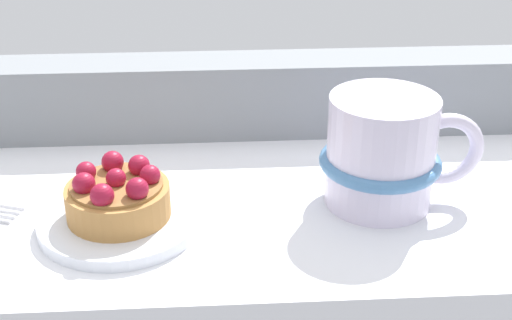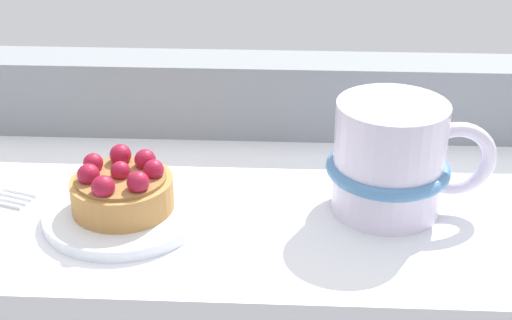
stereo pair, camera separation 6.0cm
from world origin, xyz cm
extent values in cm
cube|color=white|center=(0.00, 0.00, -1.52)|extent=(89.27, 31.77, 3.03)
cube|color=gray|center=(0.00, 12.99, 3.82)|extent=(87.48, 5.79, 7.64)
cylinder|color=silver|center=(-7.80, -5.12, 0.51)|extent=(13.16, 13.16, 1.02)
cylinder|color=silver|center=(-7.80, -5.12, 0.26)|extent=(7.24, 7.24, 0.51)
cylinder|color=#B77F42|center=(-7.80, -5.12, 2.33)|extent=(8.31, 8.31, 2.62)
cylinder|color=olive|center=(-7.80, -5.12, 3.79)|extent=(7.31, 7.31, 0.30)
sphere|color=maroon|center=(-7.80, -5.12, 4.40)|extent=(1.60, 1.60, 1.60)
sphere|color=maroon|center=(-5.15, -4.87, 4.45)|extent=(1.66, 1.66, 1.66)
sphere|color=maroon|center=(-6.13, -3.26, 4.51)|extent=(1.77, 1.77, 1.77)
sphere|color=maroon|center=(-8.34, -2.51, 4.53)|extent=(1.81, 1.81, 1.81)
sphere|color=maroon|center=(-10.28, -3.95, 4.46)|extent=(1.62, 1.62, 1.62)
sphere|color=maroon|center=(-10.17, -5.93, 4.42)|extent=(1.80, 1.80, 1.80)
sphere|color=maroon|center=(-8.55, -7.84, 4.42)|extent=(1.85, 1.85, 1.85)
sphere|color=maroon|center=(-5.97, -7.15, 4.50)|extent=(1.78, 1.78, 1.78)
cylinder|color=silver|center=(13.81, -2.41, 4.77)|extent=(9.04, 9.04, 9.54)
torus|color=#4C7FB2|center=(13.81, -2.41, 3.81)|extent=(10.23, 10.23, 1.14)
torus|color=silver|center=(19.27, -2.41, 4.77)|extent=(6.53, 1.19, 6.53)
cube|color=silver|center=(-18.22, -3.00, 0.30)|extent=(3.40, 1.33, 0.60)
cube|color=silver|center=(-17.99, -2.31, 0.30)|extent=(3.40, 1.33, 0.60)
cube|color=silver|center=(-17.76, -1.61, 0.30)|extent=(3.40, 1.33, 0.60)
camera|label=1|loc=(-0.31, -56.79, 32.05)|focal=51.95mm
camera|label=2|loc=(5.65, -56.83, 32.05)|focal=51.95mm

